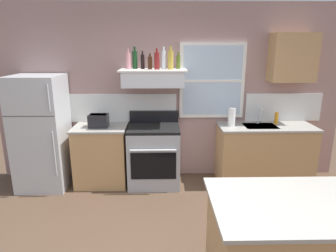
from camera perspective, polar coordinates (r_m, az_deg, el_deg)
name	(u,v)px	position (r m, az deg, el deg)	size (l,w,h in m)	color
back_wall	(172,93)	(4.63, 0.74, 6.36)	(5.40, 0.11, 2.70)	gray
refrigerator	(41,133)	(4.71, -23.31, -1.18)	(0.70, 0.72, 1.67)	#B7BABC
counter_left_of_stove	(102,155)	(4.63, -12.71, -5.49)	(0.79, 0.63, 0.91)	tan
toaster	(99,120)	(4.45, -13.30, 1.05)	(0.30, 0.20, 0.19)	black
stove_range	(154,155)	(4.50, -2.74, -5.61)	(0.76, 0.69, 1.09)	#9EA0A5
range_hood_shelf	(153,78)	(4.33, -2.90, 9.35)	(0.96, 0.52, 0.24)	silver
bottle_rose_pink	(128,60)	(4.35, -7.71, 12.47)	(0.07, 0.07, 0.29)	#C67F84
bottle_dark_green_wine	(135,60)	(4.39, -6.44, 12.67)	(0.07, 0.07, 0.31)	#143819
bottle_balsamic_dark	(143,61)	(4.36, -4.94, 12.36)	(0.06, 0.06, 0.25)	black
bottle_brown_stout	(150,63)	(4.33, -3.49, 12.17)	(0.06, 0.06, 0.22)	#381E0F
bottle_red_label_wine	(157,61)	(4.26, -2.17, 12.55)	(0.07, 0.07, 0.29)	maroon
bottle_clear_tall	(164,60)	(4.27, -0.85, 12.69)	(0.06, 0.06, 0.31)	silver
bottle_champagne_gold_foil	(170,60)	(4.25, 0.48, 12.71)	(0.08, 0.08, 0.32)	#B29333
bottle_olive_oil_square	(178,62)	(4.35, 2.01, 12.32)	(0.06, 0.06, 0.24)	#4C601E
counter_right_with_sink	(264,154)	(4.80, 18.07, -5.12)	(1.43, 0.63, 0.91)	tan
sink_faucet	(259,113)	(4.69, 17.16, 2.47)	(0.03, 0.17, 0.28)	silver
paper_towel_roll	(232,117)	(4.49, 12.25, 1.73)	(0.11, 0.11, 0.27)	white
dish_soap_bottle	(276,118)	(4.81, 20.24, 1.46)	(0.06, 0.06, 0.18)	orange
kitchen_island	(296,252)	(2.78, 23.53, -21.55)	(1.40, 0.90, 0.91)	tan
upper_cabinet_right	(293,58)	(4.79, 23.00, 12.07)	(0.64, 0.32, 0.70)	tan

